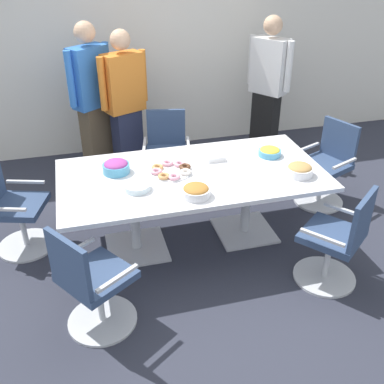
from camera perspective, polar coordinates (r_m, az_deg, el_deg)
ground_plane at (r=4.52m, az=-0.00°, el=-6.08°), size 10.00×10.00×0.01m
back_wall at (r=6.12m, az=-6.10°, el=18.13°), size 8.00×0.10×2.80m
conference_table at (r=4.18m, az=-0.00°, el=0.89°), size 2.40×1.20×0.75m
office_chair_0 at (r=5.23m, az=-3.19°, el=4.53°), size 0.64×0.64×0.91m
office_chair_1 at (r=4.52m, az=-21.52°, el=-2.22°), size 0.68×0.68×0.91m
office_chair_2 at (r=3.48m, az=-12.51°, el=-11.41°), size 0.75×0.75×0.91m
office_chair_3 at (r=3.99m, az=17.79°, el=-6.10°), size 0.76×0.76×0.91m
office_chair_4 at (r=5.16m, az=16.54°, el=2.88°), size 0.70×0.70×0.91m
person_standing_0 at (r=5.49m, az=-12.45°, el=11.36°), size 0.54×0.44×1.82m
person_standing_1 at (r=5.40m, az=-8.42°, el=10.90°), size 0.59×0.37×1.75m
person_standing_2 at (r=5.97m, az=9.52°, el=13.00°), size 0.43×0.54×1.79m
snack_bowl_cookies at (r=4.17m, az=13.39°, el=2.76°), size 0.24×0.24×0.11m
snack_bowl_pretzels at (r=3.74m, az=0.51°, el=0.15°), size 0.24×0.24×0.10m
snack_bowl_candy_mix at (r=4.16m, az=-9.53°, el=3.18°), size 0.24×0.24×0.12m
snack_bowl_chips_yellow at (r=4.49m, az=9.76°, el=5.03°), size 0.22×0.22×0.09m
donut_platter at (r=4.12m, az=-2.63°, el=2.74°), size 0.38×0.38×0.04m
plate_stack at (r=3.86m, az=-6.90°, el=0.62°), size 0.22×0.22×0.05m
napkin_pile at (r=4.37m, az=2.85°, el=4.48°), size 0.17×0.17×0.05m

